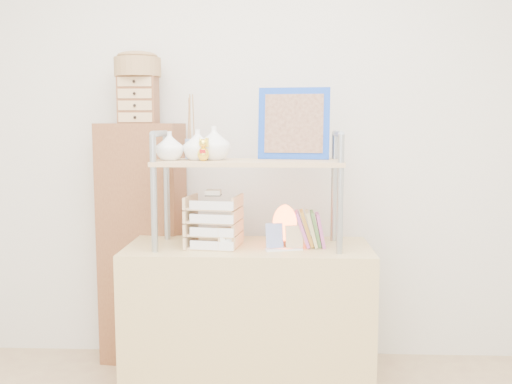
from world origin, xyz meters
TOP-DOWN VIEW (x-y plane):
  - room_shell at (0.00, 0.39)m, footprint 3.42×3.41m
  - desk at (0.00, 1.20)m, footprint 1.20×0.50m
  - cabinet at (-0.61, 1.57)m, footprint 0.48×0.30m
  - hutch at (-0.06, 1.21)m, footprint 0.90×0.34m
  - letter_tray at (-0.17, 1.17)m, footprint 0.26×0.25m
  - salt_lamp at (0.18, 1.25)m, footprint 0.13×0.12m
  - desk_clock at (-0.10, 1.09)m, footprint 0.08×0.05m
  - postcard_stand at (0.17, 1.12)m, footprint 0.18×0.09m
  - drawer_chest at (-0.61, 1.55)m, footprint 0.20×0.16m
  - woven_basket at (-0.61, 1.55)m, footprint 0.25×0.25m

SIDE VIEW (x-z plane):
  - desk at x=0.00m, z-range 0.00..0.75m
  - cabinet at x=-0.61m, z-range 0.00..1.35m
  - postcard_stand at x=0.17m, z-range 0.72..0.85m
  - desk_clock at x=-0.10m, z-range 0.75..0.86m
  - salt_lamp at x=0.18m, z-range 0.75..0.95m
  - letter_tray at x=-0.17m, z-range 0.72..1.00m
  - hutch at x=-0.06m, z-range 0.80..1.57m
  - drawer_chest at x=-0.61m, z-range 1.35..1.60m
  - woven_basket at x=-0.61m, z-range 1.60..1.70m
  - room_shell at x=0.00m, z-range 0.39..3.00m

